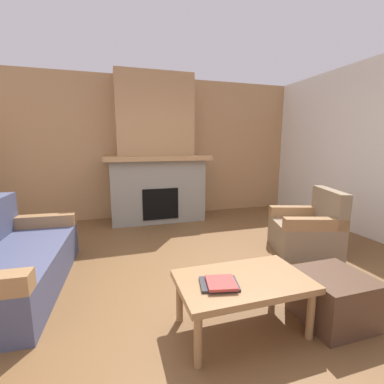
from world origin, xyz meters
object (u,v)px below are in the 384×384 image
object	(u,v)px
couch	(9,263)
coffee_table	(243,285)
ottoman	(333,298)
armchair	(308,230)
fireplace	(156,159)

from	to	relation	value
couch	coffee_table	size ratio (longest dim) A/B	1.85
couch	ottoman	size ratio (longest dim) A/B	3.55
couch	armchair	world-z (taller)	same
fireplace	ottoman	distance (m)	3.66
fireplace	ottoman	size ratio (longest dim) A/B	5.19
ottoman	armchair	bearing A→B (deg)	57.31
couch	coffee_table	world-z (taller)	couch
couch	armchair	distance (m)	3.50
coffee_table	ottoman	bearing A→B (deg)	-8.88
armchair	ottoman	bearing A→B (deg)	-122.69
couch	ottoman	distance (m)	2.99
couch	armchair	bearing A→B (deg)	-0.62
fireplace	couch	size ratio (longest dim) A/B	1.46
couch	ottoman	bearing A→B (deg)	-25.74
armchair	couch	bearing A→B (deg)	179.38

